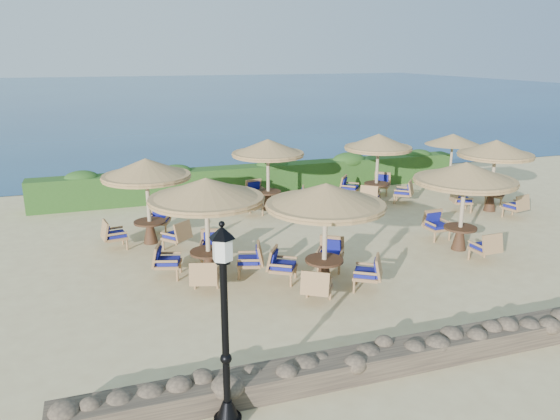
% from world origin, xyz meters
% --- Properties ---
extents(ground, '(120.00, 120.00, 0.00)m').
position_xyz_m(ground, '(0.00, 0.00, 0.00)').
color(ground, beige).
rests_on(ground, ground).
extents(sea, '(160.00, 160.00, 0.00)m').
position_xyz_m(sea, '(0.00, 70.00, 0.00)').
color(sea, navy).
rests_on(sea, ground).
extents(hedge, '(18.00, 0.90, 1.20)m').
position_xyz_m(hedge, '(0.00, 7.20, 0.60)').
color(hedge, '#1E4215').
rests_on(hedge, ground).
extents(stone_wall, '(15.00, 0.65, 0.44)m').
position_xyz_m(stone_wall, '(0.00, -6.20, 0.22)').
color(stone_wall, brown).
rests_on(stone_wall, ground).
extents(lamp_post, '(0.44, 0.44, 3.31)m').
position_xyz_m(lamp_post, '(-4.80, -6.80, 1.55)').
color(lamp_post, black).
rests_on(lamp_post, ground).
extents(extra_parasol, '(2.30, 2.30, 2.41)m').
position_xyz_m(extra_parasol, '(7.80, 5.20, 2.17)').
color(extra_parasol, tan).
rests_on(extra_parasol, ground).
extents(cafe_set_0, '(2.97, 2.97, 2.65)m').
position_xyz_m(cafe_set_0, '(-3.86, -0.80, 1.87)').
color(cafe_set_0, tan).
rests_on(cafe_set_0, ground).
extents(cafe_set_1, '(2.97, 2.97, 2.65)m').
position_xyz_m(cafe_set_1, '(-1.23, -2.31, 1.86)').
color(cafe_set_1, tan).
rests_on(cafe_set_1, ground).
extents(cafe_set_2, '(2.97, 2.97, 2.65)m').
position_xyz_m(cafe_set_2, '(3.62, -1.19, 2.04)').
color(cafe_set_2, tan).
rests_on(cafe_set_2, ground).
extents(cafe_set_3, '(2.78, 2.77, 2.65)m').
position_xyz_m(cafe_set_3, '(-5.03, 2.36, 1.88)').
color(cafe_set_3, tan).
rests_on(cafe_set_3, ground).
extents(cafe_set_4, '(2.77, 2.77, 2.65)m').
position_xyz_m(cafe_set_4, '(-0.46, 4.77, 1.88)').
color(cafe_set_4, tan).
rests_on(cafe_set_4, ground).
extents(cafe_set_5, '(2.64, 2.64, 2.65)m').
position_xyz_m(cafe_set_5, '(3.99, 4.65, 1.78)').
color(cafe_set_5, tan).
rests_on(cafe_set_5, ground).
extents(cafe_set_6, '(2.79, 2.79, 2.65)m').
position_xyz_m(cafe_set_6, '(7.27, 1.94, 1.89)').
color(cafe_set_6, tan).
rests_on(cafe_set_6, ground).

